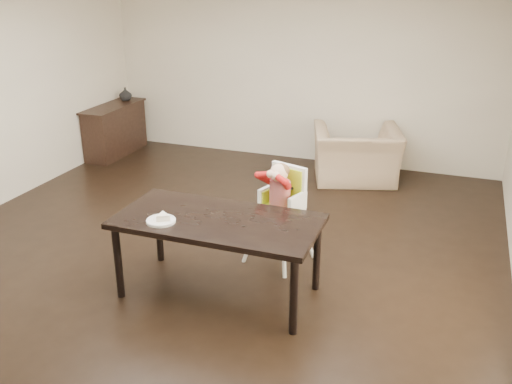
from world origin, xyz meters
TOP-DOWN VIEW (x-y plane):
  - ground at (0.00, 0.00)m, footprint 7.00×7.00m
  - room_walls at (0.00, 0.00)m, footprint 6.02×7.02m
  - dining_table at (0.44, -0.57)m, footprint 1.80×0.90m
  - high_chair at (0.77, 0.24)m, footprint 0.55×0.55m
  - plate at (0.01, -0.80)m, footprint 0.28×0.28m
  - armchair at (1.04, 2.80)m, footprint 1.32×1.05m
  - sideboard at (-2.78, 2.70)m, footprint 0.44×1.26m
  - vase at (-2.78, 3.07)m, footprint 0.21×0.21m

SIDE VIEW (x-z plane):
  - ground at x=0.00m, z-range 0.00..0.00m
  - sideboard at x=-2.78m, z-range 0.00..0.79m
  - armchair at x=1.04m, z-range 0.00..1.01m
  - dining_table at x=0.44m, z-range 0.30..1.05m
  - high_chair at x=0.77m, z-range 0.22..1.26m
  - plate at x=0.01m, z-range 0.74..0.81m
  - vase at x=-2.78m, z-range 0.79..0.99m
  - room_walls at x=0.00m, z-range 0.50..3.21m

